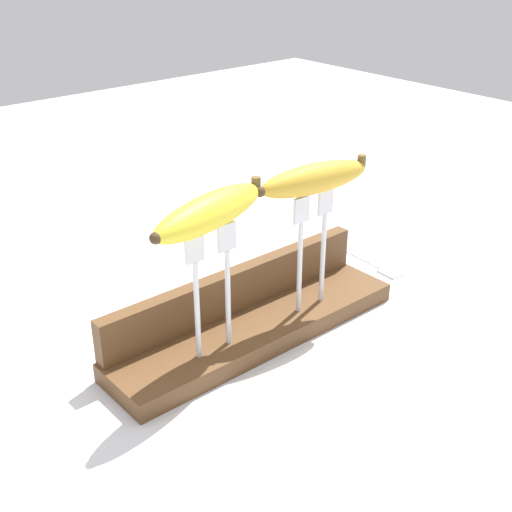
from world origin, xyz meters
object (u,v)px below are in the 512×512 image
banana_raised_left (210,212)px  banana_raised_right (315,178)px  fork_fallen_near (368,261)px  fork_stand_right (312,240)px  fork_stand_left (212,279)px

banana_raised_left → banana_raised_right: size_ratio=1.10×
banana_raised_right → fork_fallen_near: banana_raised_right is taller
banana_raised_left → banana_raised_right: 0.17m
fork_stand_right → banana_raised_left: bearing=-180.0°
fork_stand_left → banana_raised_right: banana_raised_right is taller
fork_stand_left → fork_fallen_near: bearing=10.3°
fork_stand_left → banana_raised_left: bearing=-166.9°
fork_stand_right → fork_fallen_near: 0.25m
banana_raised_right → fork_stand_left: bearing=-180.0°
banana_raised_left → fork_fallen_near: 0.44m
fork_stand_left → fork_stand_right: fork_stand_right is taller
banana_raised_right → fork_stand_right: bearing=-7.3°
banana_raised_left → banana_raised_right: same height
fork_stand_left → fork_stand_right: (0.17, 0.00, 0.00)m
banana_raised_left → fork_fallen_near: (0.38, 0.07, -0.22)m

